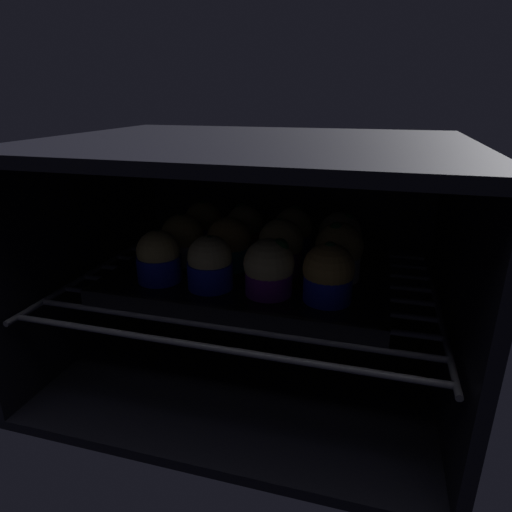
{
  "coord_description": "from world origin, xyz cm",
  "views": [
    {
      "loc": [
        17.45,
        -38.04,
        41.31
      ],
      "look_at": [
        0.0,
        23.93,
        17.5
      ],
      "focal_mm": 30.72,
      "sensor_mm": 36.0,
      "label": 1
    }
  ],
  "objects_px": {
    "muffin_row0_col0": "(159,257)",
    "muffin_row2_col3": "(340,238)",
    "muffin_row1_col1": "(229,245)",
    "muffin_row2_col0": "(204,225)",
    "muffin_row0_col1": "(210,264)",
    "muffin_row0_col3": "(328,274)",
    "muffin_row1_col0": "(183,240)",
    "muffin_row1_col3": "(339,252)",
    "muffin_row2_col1": "(244,230)",
    "muffin_row2_col2": "(293,232)",
    "baking_tray": "(256,273)",
    "muffin_row1_col2": "(281,247)",
    "muffin_row0_col2": "(269,269)"
  },
  "relations": [
    {
      "from": "muffin_row1_col1",
      "to": "muffin_row1_col3",
      "type": "relative_size",
      "value": 0.92
    },
    {
      "from": "muffin_row1_col1",
      "to": "muffin_row1_col3",
      "type": "height_order",
      "value": "muffin_row1_col3"
    },
    {
      "from": "muffin_row0_col1",
      "to": "muffin_row1_col2",
      "type": "relative_size",
      "value": 0.9
    },
    {
      "from": "muffin_row0_col0",
      "to": "muffin_row0_col3",
      "type": "xyz_separation_m",
      "value": [
        0.25,
        -0.0,
        0.0
      ]
    },
    {
      "from": "muffin_row0_col0",
      "to": "muffin_row2_col3",
      "type": "bearing_deg",
      "value": 32.72
    },
    {
      "from": "muffin_row0_col2",
      "to": "muffin_row1_col2",
      "type": "bearing_deg",
      "value": 91.39
    },
    {
      "from": "muffin_row0_col0",
      "to": "muffin_row1_col1",
      "type": "bearing_deg",
      "value": 42.85
    },
    {
      "from": "muffin_row2_col1",
      "to": "muffin_row2_col2",
      "type": "relative_size",
      "value": 0.98
    },
    {
      "from": "muffin_row1_col3",
      "to": "muffin_row2_col3",
      "type": "height_order",
      "value": "muffin_row1_col3"
    },
    {
      "from": "muffin_row0_col1",
      "to": "muffin_row0_col3",
      "type": "relative_size",
      "value": 0.94
    },
    {
      "from": "muffin_row2_col3",
      "to": "muffin_row0_col3",
      "type": "bearing_deg",
      "value": -89.68
    },
    {
      "from": "muffin_row2_col0",
      "to": "muffin_row2_col3",
      "type": "bearing_deg",
      "value": -1.15
    },
    {
      "from": "muffin_row0_col1",
      "to": "muffin_row2_col3",
      "type": "height_order",
      "value": "muffin_row2_col3"
    },
    {
      "from": "muffin_row2_col2",
      "to": "muffin_row1_col1",
      "type": "bearing_deg",
      "value": -134.28
    },
    {
      "from": "muffin_row1_col2",
      "to": "muffin_row1_col3",
      "type": "xyz_separation_m",
      "value": [
        0.09,
        0.0,
        0.0
      ]
    },
    {
      "from": "muffin_row1_col3",
      "to": "muffin_row0_col3",
      "type": "bearing_deg",
      "value": -93.74
    },
    {
      "from": "muffin_row0_col1",
      "to": "muffin_row2_col2",
      "type": "bearing_deg",
      "value": 62.83
    },
    {
      "from": "muffin_row2_col2",
      "to": "muffin_row2_col3",
      "type": "bearing_deg",
      "value": -3.81
    },
    {
      "from": "muffin_row1_col0",
      "to": "muffin_row2_col1",
      "type": "xyz_separation_m",
      "value": [
        0.08,
        0.08,
        0.0
      ]
    },
    {
      "from": "muffin_row2_col0",
      "to": "muffin_row2_col2",
      "type": "xyz_separation_m",
      "value": [
        0.16,
        0.0,
        -0.0
      ]
    },
    {
      "from": "muffin_row0_col3",
      "to": "muffin_row1_col0",
      "type": "xyz_separation_m",
      "value": [
        -0.25,
        0.08,
        0.0
      ]
    },
    {
      "from": "muffin_row0_col0",
      "to": "muffin_row0_col3",
      "type": "relative_size",
      "value": 0.93
    },
    {
      "from": "muffin_row0_col1",
      "to": "muffin_row1_col2",
      "type": "height_order",
      "value": "muffin_row1_col2"
    },
    {
      "from": "muffin_row0_col1",
      "to": "muffin_row2_col0",
      "type": "bearing_deg",
      "value": 114.86
    },
    {
      "from": "muffin_row2_col3",
      "to": "muffin_row1_col1",
      "type": "bearing_deg",
      "value": -153.47
    },
    {
      "from": "muffin_row1_col3",
      "to": "muffin_row2_col1",
      "type": "distance_m",
      "value": 0.19
    },
    {
      "from": "muffin_row1_col1",
      "to": "muffin_row2_col0",
      "type": "xyz_separation_m",
      "value": [
        -0.08,
        0.09,
        0.0
      ]
    },
    {
      "from": "muffin_row0_col0",
      "to": "muffin_row2_col3",
      "type": "distance_m",
      "value": 0.29
    },
    {
      "from": "muffin_row1_col3",
      "to": "muffin_row2_col3",
      "type": "distance_m",
      "value": 0.08
    },
    {
      "from": "muffin_row1_col1",
      "to": "muffin_row1_col2",
      "type": "bearing_deg",
      "value": 1.53
    },
    {
      "from": "muffin_row0_col0",
      "to": "muffin_row0_col3",
      "type": "bearing_deg",
      "value": -0.18
    },
    {
      "from": "muffin_row0_col3",
      "to": "muffin_row2_col1",
      "type": "relative_size",
      "value": 1.0
    },
    {
      "from": "muffin_row0_col1",
      "to": "muffin_row1_col2",
      "type": "bearing_deg",
      "value": 44.48
    },
    {
      "from": "muffin_row2_col0",
      "to": "muffin_row2_col3",
      "type": "distance_m",
      "value": 0.24
    },
    {
      "from": "muffin_row0_col3",
      "to": "muffin_row1_col0",
      "type": "relative_size",
      "value": 1.01
    },
    {
      "from": "muffin_row0_col2",
      "to": "muffin_row1_col2",
      "type": "distance_m",
      "value": 0.08
    },
    {
      "from": "baking_tray",
      "to": "muffin_row1_col1",
      "type": "distance_m",
      "value": 0.06
    },
    {
      "from": "muffin_row2_col1",
      "to": "muffin_row2_col3",
      "type": "distance_m",
      "value": 0.17
    },
    {
      "from": "muffin_row1_col2",
      "to": "muffin_row0_col1",
      "type": "bearing_deg",
      "value": -135.52
    },
    {
      "from": "muffin_row2_col0",
      "to": "muffin_row2_col2",
      "type": "distance_m",
      "value": 0.16
    },
    {
      "from": "muffin_row0_col0",
      "to": "muffin_row1_col2",
      "type": "relative_size",
      "value": 0.89
    },
    {
      "from": "baking_tray",
      "to": "muffin_row2_col0",
      "type": "distance_m",
      "value": 0.16
    },
    {
      "from": "muffin_row1_col2",
      "to": "muffin_row2_col0",
      "type": "xyz_separation_m",
      "value": [
        -0.16,
        0.09,
        -0.0
      ]
    },
    {
      "from": "baking_tray",
      "to": "muffin_row2_col1",
      "type": "bearing_deg",
      "value": 118.33
    },
    {
      "from": "muffin_row0_col3",
      "to": "muffin_row1_col3",
      "type": "bearing_deg",
      "value": 86.26
    },
    {
      "from": "muffin_row2_col2",
      "to": "muffin_row1_col2",
      "type": "bearing_deg",
      "value": -91.47
    },
    {
      "from": "muffin_row0_col3",
      "to": "muffin_row1_col2",
      "type": "height_order",
      "value": "muffin_row1_col2"
    },
    {
      "from": "muffin_row0_col0",
      "to": "muffin_row2_col1",
      "type": "height_order",
      "value": "muffin_row2_col1"
    },
    {
      "from": "muffin_row0_col2",
      "to": "muffin_row2_col0",
      "type": "relative_size",
      "value": 0.95
    },
    {
      "from": "muffin_row1_col1",
      "to": "muffin_row0_col3",
      "type": "bearing_deg",
      "value": -25.08
    }
  ]
}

